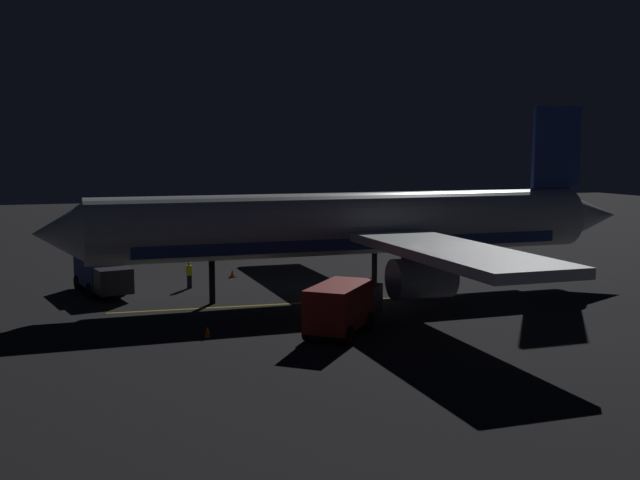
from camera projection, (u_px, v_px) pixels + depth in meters
name	position (u px, v px, depth m)	size (l,w,h in m)	color
ground_plane	(350.00, 296.00, 47.26)	(180.00, 180.00, 0.20)	#232325
apron_guide_stripe	(296.00, 303.00, 44.54)	(0.24, 21.51, 0.01)	gold
airliner	(360.00, 226.00, 46.94)	(35.68, 38.24, 11.86)	white
baggage_truck	(102.00, 275.00, 47.45)	(6.85, 3.42, 2.15)	navy
catering_truck	(343.00, 307.00, 37.35)	(6.18, 5.61, 2.49)	maroon
ground_crew_worker	(189.00, 275.00, 49.31)	(0.40, 0.40, 1.74)	black
traffic_cone_near_left	(207.00, 333.00, 36.30)	(0.50, 0.50, 0.55)	#EA590F
traffic_cone_near_right	(232.00, 274.00, 53.67)	(0.50, 0.50, 0.55)	#EA590F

